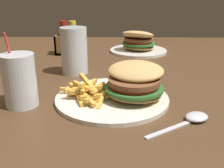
{
  "coord_description": "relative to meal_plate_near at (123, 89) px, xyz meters",
  "views": [
    {
      "loc": [
        0.04,
        -0.81,
        1.04
      ],
      "look_at": [
        0.02,
        -0.22,
        0.82
      ],
      "focal_mm": 42.0,
      "sensor_mm": 36.0,
      "label": 1
    }
  ],
  "objects": [
    {
      "name": "condiment_caddy",
      "position": [
        -0.22,
        0.48,
        0.02
      ],
      "size": [
        0.11,
        0.07,
        0.13
      ],
      "color": "brown",
      "rests_on": "dining_table"
    },
    {
      "name": "meal_plate_far",
      "position": [
        0.07,
        0.52,
        0.0
      ],
      "size": [
        0.24,
        0.24,
        0.1
      ],
      "color": "silver",
      "rests_on": "dining_table"
    },
    {
      "name": "juice_glass",
      "position": [
        -0.24,
        -0.03,
        0.03
      ],
      "size": [
        0.08,
        0.08,
        0.17
      ],
      "color": "silver",
      "rests_on": "dining_table"
    },
    {
      "name": "dining_table",
      "position": [
        -0.05,
        0.22,
        -0.17
      ],
      "size": [
        1.31,
        1.31,
        0.78
      ],
      "color": "#4C331E",
      "rests_on": "ground_plane"
    },
    {
      "name": "beer_glass",
      "position": [
        -0.15,
        0.22,
        0.04
      ],
      "size": [
        0.08,
        0.08,
        0.15
      ],
      "color": "silver",
      "rests_on": "dining_table"
    },
    {
      "name": "meal_plate_near",
      "position": [
        0.0,
        0.0,
        0.0
      ],
      "size": [
        0.28,
        0.28,
        0.1
      ],
      "color": "silver",
      "rests_on": "dining_table"
    },
    {
      "name": "spoon",
      "position": [
        0.14,
        -0.1,
        -0.02
      ],
      "size": [
        0.15,
        0.11,
        0.01
      ],
      "rotation": [
        0.0,
        0.0,
        0.59
      ],
      "color": "silver",
      "rests_on": "dining_table"
    }
  ]
}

